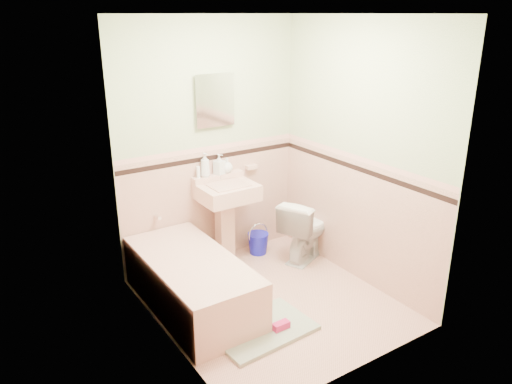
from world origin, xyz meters
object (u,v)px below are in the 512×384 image
bathtub (192,284)px  toilet (306,228)px  soap_bottle_mid (219,164)px  bucket (258,243)px  shoe (281,326)px  soap_bottle_left (205,165)px  sink (228,225)px  soap_bottle_right (227,165)px  medicine_cabinet (214,100)px

bathtub → toilet: toilet is taller
soap_bottle_mid → toilet: size_ratio=0.31×
bucket → shoe: 1.47m
soap_bottle_left → toilet: size_ratio=0.36×
sink → soap_bottle_right: (0.11, 0.18, 0.58)m
medicine_cabinet → bathtub: bearing=-132.6°
bathtub → soap_bottle_left: bearing=52.9°
soap_bottle_right → bucket: size_ratio=0.67×
toilet → bucket: (-0.37, 0.36, -0.23)m
sink → toilet: size_ratio=1.30×
soap_bottle_right → soap_bottle_mid: bearing=180.0°
medicine_cabinet → soap_bottle_left: medicine_cabinet is taller
sink → soap_bottle_mid: (0.02, 0.18, 0.61)m
soap_bottle_left → soap_bottle_mid: size_ratio=1.17×
bathtub → shoe: size_ratio=10.15×
soap_bottle_right → shoe: bearing=-103.5°
bathtub → soap_bottle_left: size_ratio=6.14×
soap_bottle_right → sink: bearing=-120.8°
medicine_cabinet → soap_bottle_mid: 0.65m
soap_bottle_mid → toilet: (0.75, -0.51, -0.71)m
bathtub → soap_bottle_right: size_ratio=9.70×
bathtub → bucket: (1.08, 0.57, -0.11)m
sink → toilet: bearing=-23.0°
medicine_cabinet → toilet: size_ratio=0.70×
soap_bottle_left → shoe: (-0.10, -1.46, -1.01)m
medicine_cabinet → soap_bottle_right: bearing=-15.6°
bathtub → shoe: bathtub is taller
soap_bottle_right → bucket: soap_bottle_right is taller
soap_bottle_left → toilet: bearing=-29.0°
soap_bottle_left → medicine_cabinet: bearing=11.8°
soap_bottle_right → bucket: (0.29, -0.14, -0.91)m
sink → medicine_cabinet: 1.27m
shoe → bathtub: bearing=118.2°
sink → soap_bottle_right: 0.62m
medicine_cabinet → soap_bottle_right: size_ratio=3.10×
soap_bottle_mid → bucket: size_ratio=0.90×
shoe → soap_bottle_left: bearing=84.3°
bathtub → soap_bottle_mid: (0.70, 0.71, 0.83)m
bathtub → medicine_cabinet: size_ratio=3.13×
bathtub → medicine_cabinet: bearing=47.4°
sink → bucket: size_ratio=3.83×
soap_bottle_right → shoe: (-0.35, -1.46, -0.96)m
shoe → toilet: bearing=41.6°
sink → soap_bottle_left: 0.67m
sink → toilet: sink is taller
sink → shoe: bearing=-100.8°
soap_bottle_left → toilet: soap_bottle_left is taller
soap_bottle_left → shoe: soap_bottle_left is taller
sink → soap_bottle_mid: bearing=84.1°
sink → soap_bottle_right: soap_bottle_right is taller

